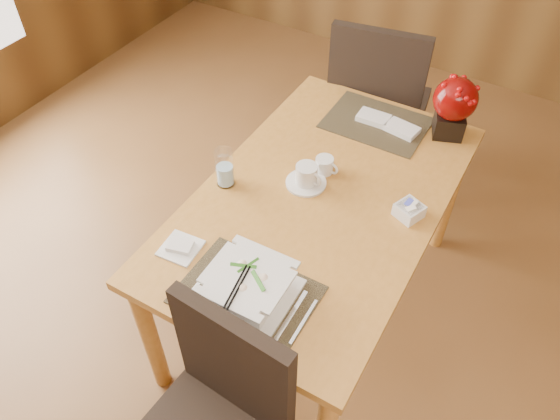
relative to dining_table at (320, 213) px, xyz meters
The scene contains 14 objects.
ground 0.89m from the dining_table, 90.00° to the right, with size 6.00×6.00×0.00m, color brown.
dining_table is the anchor object (origin of this frame).
placemat_near 0.56m from the dining_table, 90.00° to the right, with size 0.45×0.33×0.01m, color black.
placemat_far 0.56m from the dining_table, 90.00° to the left, with size 0.45×0.33×0.01m, color black.
soup_setting 0.58m from the dining_table, 89.06° to the right, with size 0.29×0.29×0.12m.
coffee_cup 0.17m from the dining_table, 160.04° to the left, with size 0.17×0.17×0.09m.
water_glass 0.43m from the dining_table, 160.80° to the right, with size 0.07×0.07×0.17m, color silver.
creamer_jug 0.20m from the dining_table, 113.32° to the left, with size 0.10×0.10×0.07m, color silver, non-canonical shape.
sugar_caddy 0.37m from the dining_table, 11.79° to the left, with size 0.09×0.09×0.06m, color silver.
berry_decor 0.75m from the dining_table, 64.63° to the left, with size 0.19×0.19×0.28m.
napkins_far 0.57m from the dining_table, 83.46° to the left, with size 0.29×0.10×0.03m, color silver, non-canonical shape.
bread_plate 0.60m from the dining_table, 122.37° to the right, with size 0.13×0.13×0.01m, color silver.
near_chair 0.90m from the dining_table, 84.66° to the right, with size 0.48×0.48×0.97m.
far_chair 0.94m from the dining_table, 98.38° to the left, with size 0.57×0.57×1.06m.
Camera 1 is at (0.63, -0.82, 2.27)m, focal length 35.00 mm.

